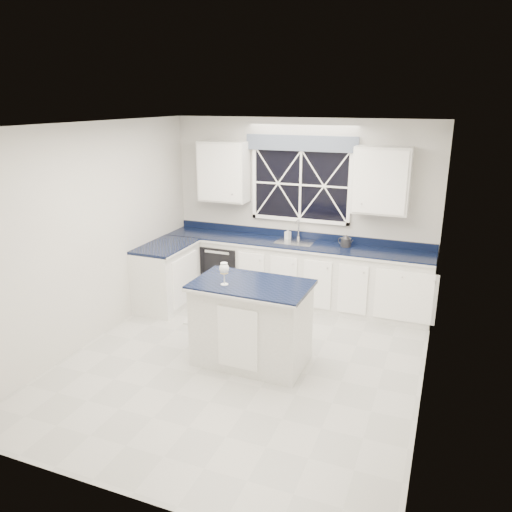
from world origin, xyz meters
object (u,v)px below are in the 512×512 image
at_px(dishwasher, 227,268).
at_px(wine_glass, 224,270).
at_px(soap_bottle, 288,233).
at_px(faucet, 298,229).
at_px(island, 251,323).
at_px(kettle, 346,241).

relative_size(dishwasher, wine_glass, 3.21).
relative_size(wine_glass, soap_bottle, 1.57).
bearing_deg(wine_glass, faucet, 85.68).
relative_size(dishwasher, island, 0.62).
bearing_deg(kettle, dishwasher, -159.77).
relative_size(kettle, wine_glass, 0.93).
height_order(wine_glass, soap_bottle, wine_glass).
relative_size(faucet, wine_glass, 1.18).
height_order(faucet, kettle, faucet).
distance_m(dishwasher, kettle, 1.94).
bearing_deg(faucet, dishwasher, -169.98).
xyz_separation_m(faucet, wine_glass, (-0.17, -2.25, 0.06)).
distance_m(faucet, kettle, 0.76).
relative_size(dishwasher, soap_bottle, 5.04).
bearing_deg(soap_bottle, dishwasher, -170.44).
height_order(island, kettle, kettle).
bearing_deg(dishwasher, wine_glass, -65.63).
distance_m(faucet, wine_glass, 2.26).
relative_size(faucet, kettle, 1.28).
distance_m(island, kettle, 2.14).
xyz_separation_m(faucet, island, (0.09, -2.09, -0.61)).
relative_size(dishwasher, kettle, 3.47).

